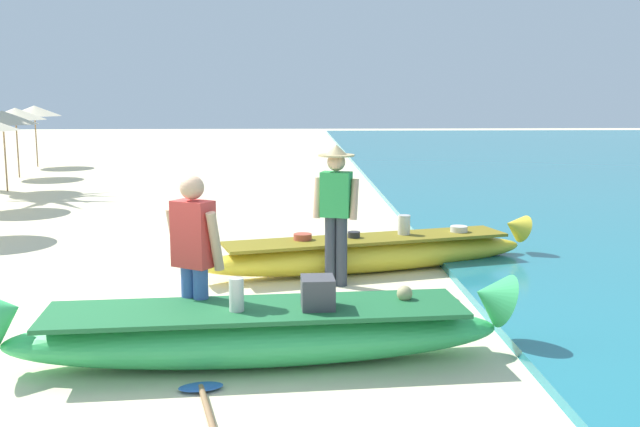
% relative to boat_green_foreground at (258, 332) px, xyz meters
% --- Properties ---
extents(ground_plane, '(80.00, 80.00, 0.00)m').
position_rel_boat_green_foreground_xyz_m(ground_plane, '(-1.10, 0.66, -0.29)').
color(ground_plane, beige).
extents(boat_green_foreground, '(4.70, 1.19, 0.82)m').
position_rel_boat_green_foreground_xyz_m(boat_green_foreground, '(0.00, 0.00, 0.00)').
color(boat_green_foreground, '#38B760').
rests_on(boat_green_foreground, ground).
extents(boat_yellow_midground, '(4.78, 1.85, 0.73)m').
position_rel_boat_green_foreground_xyz_m(boat_yellow_midground, '(1.32, 3.35, -0.03)').
color(boat_yellow_midground, yellow).
rests_on(boat_yellow_midground, ground).
extents(person_vendor_hatted, '(0.58, 0.44, 1.74)m').
position_rel_boat_green_foreground_xyz_m(person_vendor_hatted, '(0.85, 2.66, 0.72)').
color(person_vendor_hatted, '#333842').
rests_on(person_vendor_hatted, ground).
extents(person_tourist_customer, '(0.57, 0.46, 1.64)m').
position_rel_boat_green_foreground_xyz_m(person_tourist_customer, '(-0.59, 0.35, 0.64)').
color(person_tourist_customer, '#3D5BA8').
rests_on(person_tourist_customer, ground).
extents(parasol_row_2, '(1.60, 1.60, 1.91)m').
position_rel_boat_green_foreground_xyz_m(parasol_row_2, '(-6.48, 11.72, 1.46)').
color(parasol_row_2, '#8E6B47').
rests_on(parasol_row_2, ground).
extents(parasol_row_3, '(1.60, 1.60, 1.91)m').
position_rel_boat_green_foreground_xyz_m(parasol_row_3, '(-7.20, 14.59, 1.46)').
color(parasol_row_3, '#8E6B47').
rests_on(parasol_row_3, ground).
extents(parasol_row_4, '(1.60, 1.60, 1.91)m').
position_rel_boat_green_foreground_xyz_m(parasol_row_4, '(-7.68, 17.58, 1.46)').
color(parasol_row_4, '#8E6B47').
rests_on(parasol_row_4, ground).
extents(paddle, '(0.55, 1.59, 0.05)m').
position_rel_boat_green_foreground_xyz_m(paddle, '(-0.33, -1.05, -0.26)').
color(paddle, '#8E6B47').
rests_on(paddle, ground).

